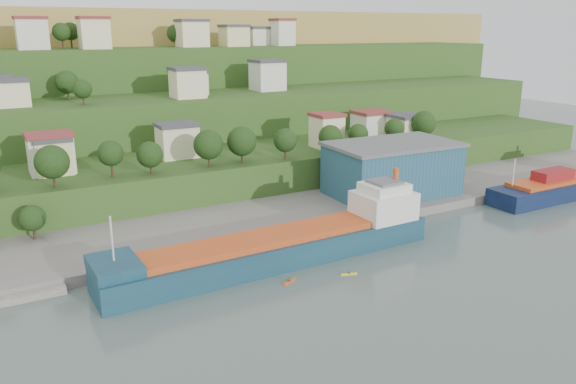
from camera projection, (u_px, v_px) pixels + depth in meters
ground at (296, 279)px, 95.74m from camera, size 500.00×500.00×0.00m
quay at (311, 215)px, 128.56m from camera, size 220.00×26.00×4.00m
hillside at (98, 130)px, 237.22m from camera, size 360.00×210.84×96.00m
cargo_ship_near at (285, 247)px, 102.70m from camera, size 64.11×11.66×16.42m
warehouse at (392, 168)px, 136.75m from camera, size 31.72×20.20×12.80m
kayak_orange at (289, 281)px, 94.60m from camera, size 3.19×1.86×0.81m
kayak_yellow at (349, 274)px, 97.51m from camera, size 2.92×1.34×0.72m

